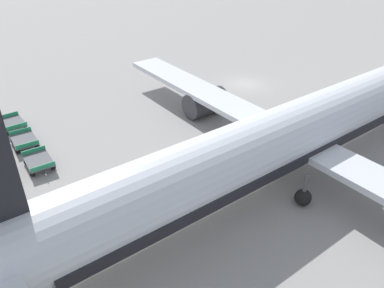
% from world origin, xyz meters
% --- Properties ---
extents(ground_plane, '(500.00, 500.00, 0.00)m').
position_xyz_m(ground_plane, '(0.00, 0.00, 0.00)').
color(ground_plane, gray).
extents(airplane, '(42.22, 48.23, 14.02)m').
position_xyz_m(airplane, '(13.66, -8.17, 3.17)').
color(airplane, silver).
rests_on(airplane, ground_plane).
extents(baggage_dolly_row_near_col_c, '(3.49, 2.07, 0.92)m').
position_xyz_m(baggage_dolly_row_near_col_c, '(1.27, -26.17, 0.48)').
color(baggage_dolly_row_near_col_c, '#515459').
rests_on(baggage_dolly_row_near_col_c, ground_plane).
extents(baggage_dolly_row_mid_a_col_a, '(3.43, 1.92, 0.92)m').
position_xyz_m(baggage_dolly_row_mid_a_col_a, '(-5.98, -23.05, 0.48)').
color(baggage_dolly_row_mid_a_col_a, '#515459').
rests_on(baggage_dolly_row_mid_a_col_a, ground_plane).
extents(baggage_dolly_row_mid_a_col_b, '(3.48, 2.05, 0.92)m').
position_xyz_m(baggage_dolly_row_mid_a_col_b, '(-2.34, -23.30, 0.48)').
color(baggage_dolly_row_mid_a_col_b, '#515459').
rests_on(baggage_dolly_row_mid_a_col_b, ground_plane).
extents(baggage_dolly_row_mid_a_col_c, '(3.47, 2.03, 0.92)m').
position_xyz_m(baggage_dolly_row_mid_a_col_c, '(1.40, -23.52, 0.48)').
color(baggage_dolly_row_mid_a_col_c, '#515459').
rests_on(baggage_dolly_row_mid_a_col_c, ground_plane).
extents(stand_guidance_stripe, '(1.68, 26.16, 0.01)m').
position_xyz_m(stand_guidance_stripe, '(12.45, -18.46, 0.00)').
color(stand_guidance_stripe, yellow).
rests_on(stand_guidance_stripe, ground_plane).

